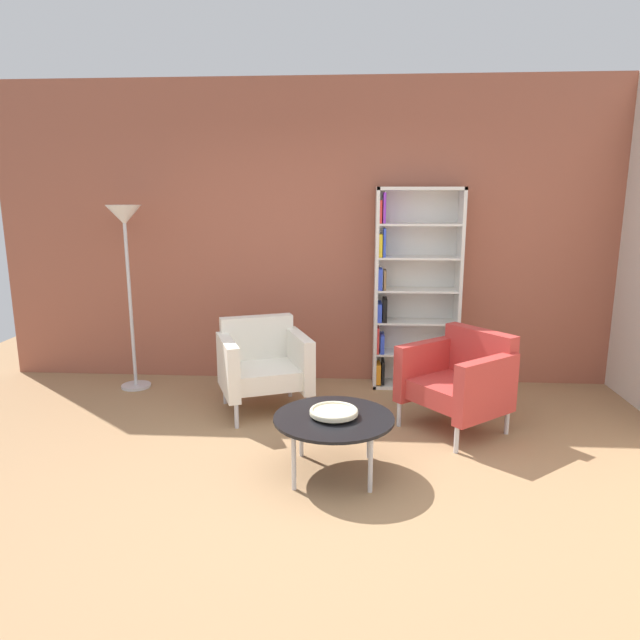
% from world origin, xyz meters
% --- Properties ---
extents(ground_plane, '(8.32, 8.32, 0.00)m').
position_xyz_m(ground_plane, '(0.00, 0.00, 0.00)').
color(ground_plane, '#9E7751').
extents(brick_back_panel, '(6.40, 0.12, 2.90)m').
position_xyz_m(brick_back_panel, '(0.00, 2.46, 1.45)').
color(brick_back_panel, '#9E5642').
rests_on(brick_back_panel, ground_plane).
extents(bookshelf_tall, '(0.80, 0.30, 1.90)m').
position_xyz_m(bookshelf_tall, '(0.86, 2.26, 0.94)').
color(bookshelf_tall, silver).
rests_on(bookshelf_tall, ground_plane).
extents(coffee_table_low, '(0.80, 0.80, 0.40)m').
position_xyz_m(coffee_table_low, '(0.20, 0.38, 0.37)').
color(coffee_table_low, black).
rests_on(coffee_table_low, ground_plane).
extents(decorative_bowl, '(0.32, 0.32, 0.05)m').
position_xyz_m(decorative_bowl, '(0.20, 0.38, 0.43)').
color(decorative_bowl, beige).
rests_on(decorative_bowl, coffee_table_low).
extents(armchair_near_window, '(0.90, 0.87, 0.78)m').
position_xyz_m(armchair_near_window, '(-0.46, 1.53, 0.41)').
color(armchair_near_window, white).
rests_on(armchair_near_window, ground_plane).
extents(armchair_by_bookshelf, '(0.94, 0.95, 0.78)m').
position_xyz_m(armchair_by_bookshelf, '(1.16, 1.20, 0.41)').
color(armchair_by_bookshelf, '#B73833').
rests_on(armchair_by_bookshelf, ground_plane).
extents(floor_lamp_torchiere, '(0.32, 0.32, 1.74)m').
position_xyz_m(floor_lamp_torchiere, '(-1.79, 2.01, 1.45)').
color(floor_lamp_torchiere, silver).
rests_on(floor_lamp_torchiere, ground_plane).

